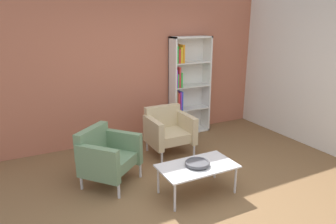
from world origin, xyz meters
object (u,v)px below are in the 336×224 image
at_px(armchair_by_bookshelf, 168,130).
at_px(coffee_table_low, 197,168).
at_px(bookshelf_tall, 186,88).
at_px(decorative_bowl, 197,163).
at_px(armchair_corner_red, 107,155).

bearing_deg(armchair_by_bookshelf, coffee_table_low, -101.47).
distance_m(bookshelf_tall, decorative_bowl, 2.37).
xyz_separation_m(decorative_bowl, armchair_corner_red, (-0.96, 0.81, -0.02)).
distance_m(decorative_bowl, armchair_by_bookshelf, 1.36).
distance_m(decorative_bowl, armchair_corner_red, 1.26).
bearing_deg(bookshelf_tall, armchair_by_bookshelf, -135.66).
xyz_separation_m(decorative_bowl, armchair_by_bookshelf, (0.26, 1.33, -0.02)).
height_order(coffee_table_low, decorative_bowl, decorative_bowl).
bearing_deg(armchair_corner_red, bookshelf_tall, -8.24).
bearing_deg(bookshelf_tall, armchair_corner_red, -147.43).
height_order(bookshelf_tall, armchair_by_bookshelf, bookshelf_tall).
distance_m(coffee_table_low, decorative_bowl, 0.07).
distance_m(bookshelf_tall, armchair_by_bookshelf, 1.18).
height_order(bookshelf_tall, coffee_table_low, bookshelf_tall).
relative_size(bookshelf_tall, coffee_table_low, 1.90).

